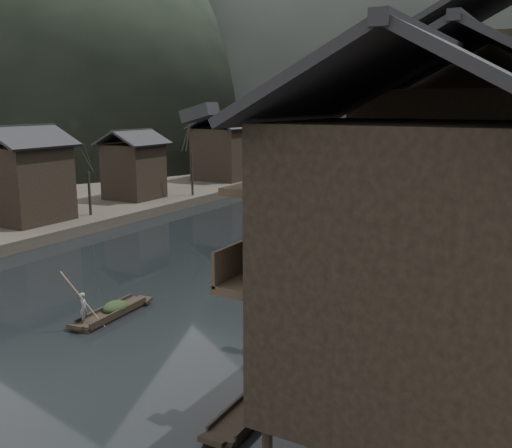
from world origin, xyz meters
The scene contains 11 objects.
water centered at (0.00, 0.00, 0.00)m, with size 300.00×300.00×0.00m, color black.
left_bank centered at (-35.00, 40.00, 0.60)m, with size 40.00×200.00×1.20m, color #2D2823.
left_houses centered at (-20.50, 20.12, 5.66)m, with size 8.10×53.20×8.73m.
bare_trees centered at (-17.00, 23.05, 6.39)m, with size 3.87×72.63×7.75m.
moored_sampans centered at (11.99, 15.62, 0.20)m, with size 3.07×49.81×0.47m.
midriver_boats centered at (0.79, 52.39, 0.20)m, with size 12.33×34.38×0.45m.
stone_bridge centered at (0.00, 72.00, 5.11)m, with size 40.00×6.00×9.00m.
hero_sampan centered at (0.25, -1.71, 0.20)m, with size 1.38×5.30×0.44m.
cargo_heap centered at (0.26, -1.47, 0.79)m, with size 1.16×1.52×0.70m, color black.
boatman centered at (0.14, -3.55, 1.27)m, with size 0.60×0.40×1.65m, color #5A595C.
bamboo_pole centered at (0.34, -3.55, 3.89)m, with size 0.06×0.06×4.19m, color #8C7A51.
Camera 1 is at (20.81, -22.83, 11.06)m, focal length 40.00 mm.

